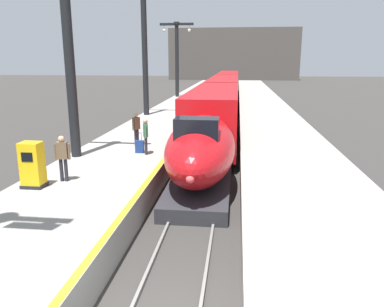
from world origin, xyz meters
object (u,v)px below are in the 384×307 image
at_px(station_column_mid, 67,25).
at_px(station_column_far, 144,39).
at_px(passenger_near_edge, 146,134).
at_px(ticket_machine_yellow, 33,167).
at_px(highspeed_train_main, 223,94).
at_px(passenger_far_waiting, 136,127).
at_px(station_column_distant, 177,52).
at_px(rolling_suitcase, 140,147).
at_px(passenger_mid_platform, 62,155).

height_order(station_column_mid, station_column_far, station_column_far).
distance_m(station_column_mid, passenger_near_edge, 5.75).
bearing_deg(ticket_machine_yellow, highspeed_train_main, 78.59).
relative_size(station_column_far, passenger_far_waiting, 5.90).
height_order(highspeed_train_main, station_column_distant, station_column_distant).
xyz_separation_m(highspeed_train_main, station_column_mid, (-5.90, -23.11, 4.86)).
bearing_deg(station_column_distant, rolling_suitcase, -84.58).
bearing_deg(highspeed_train_main, passenger_far_waiting, -100.28).
relative_size(highspeed_train_main, station_column_distant, 6.60).
bearing_deg(station_column_far, passenger_near_edge, -76.61).
xyz_separation_m(station_column_far, passenger_far_waiting, (2.18, -11.26, -4.95)).
relative_size(passenger_mid_platform, passenger_far_waiting, 1.00).
relative_size(passenger_mid_platform, ticket_machine_yellow, 1.06).
height_order(highspeed_train_main, station_column_far, station_column_far).
relative_size(station_column_far, passenger_mid_platform, 5.90).
distance_m(passenger_near_edge, passenger_mid_platform, 4.81).
xyz_separation_m(passenger_near_edge, rolling_suitcase, (-0.37, 0.24, -0.69)).
bearing_deg(rolling_suitcase, passenger_near_edge, -32.75).
height_order(station_column_mid, passenger_near_edge, station_column_mid).
relative_size(station_column_far, rolling_suitcase, 10.15).
bearing_deg(ticket_machine_yellow, station_column_distant, 90.58).
bearing_deg(station_column_mid, highspeed_train_main, 75.68).
distance_m(passenger_near_edge, ticket_machine_yellow, 5.84).
relative_size(station_column_far, ticket_machine_yellow, 6.23).
relative_size(passenger_near_edge, rolling_suitcase, 1.72).
bearing_deg(ticket_machine_yellow, station_column_far, 91.10).
xyz_separation_m(station_column_mid, rolling_suitcase, (2.75, 0.99, -5.46)).
height_order(station_column_far, rolling_suitcase, station_column_far).
bearing_deg(passenger_mid_platform, station_column_far, 93.59).
distance_m(station_column_mid, ticket_machine_yellow, 6.67).
distance_m(passenger_far_waiting, rolling_suitcase, 1.83).
relative_size(passenger_far_waiting, rolling_suitcase, 1.72).
bearing_deg(ticket_machine_yellow, station_column_mid, 94.57).
height_order(passenger_near_edge, rolling_suitcase, passenger_near_edge).
distance_m(station_column_far, passenger_mid_platform, 18.19).
bearing_deg(passenger_near_edge, station_column_far, 103.39).
xyz_separation_m(station_column_far, ticket_machine_yellow, (0.35, -18.24, -5.20)).
xyz_separation_m(highspeed_train_main, rolling_suitcase, (-3.15, -22.12, -0.60)).
xyz_separation_m(highspeed_train_main, station_column_distant, (-5.90, 6.83, 4.36)).
xyz_separation_m(rolling_suitcase, ticket_machine_yellow, (-2.40, -5.37, 0.44)).
bearing_deg(station_column_distant, ticket_machine_yellow, -89.42).
xyz_separation_m(station_column_distant, rolling_suitcase, (2.75, -28.95, -4.96)).
bearing_deg(rolling_suitcase, station_column_mid, -160.17).
bearing_deg(passenger_far_waiting, highspeed_train_main, 79.72).
height_order(station_column_mid, station_column_distant, station_column_mid).
bearing_deg(passenger_mid_platform, station_column_mid, 106.88).
relative_size(highspeed_train_main, station_column_mid, 5.96).
height_order(station_column_mid, passenger_mid_platform, station_column_mid).
relative_size(station_column_mid, rolling_suitcase, 9.81).
bearing_deg(station_column_distant, station_column_far, -90.00).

